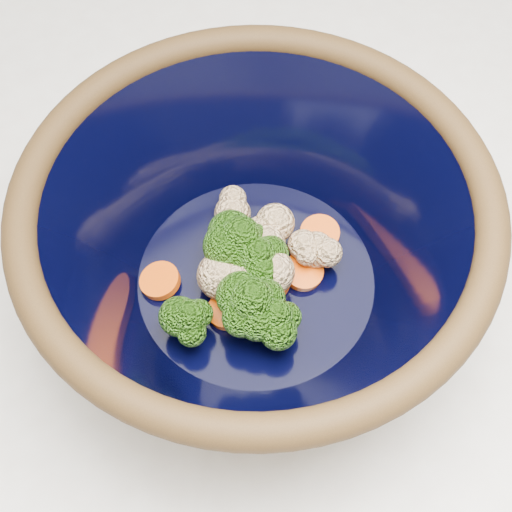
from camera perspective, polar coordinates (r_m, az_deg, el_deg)
counter at (r=0.94m, az=0.53°, el=-17.46°), size 1.20×1.20×0.90m
mixing_bowl at (r=0.47m, az=0.00°, el=0.81°), size 0.34×0.34×0.13m
vegetable_pile at (r=0.48m, az=-0.52°, el=-1.19°), size 0.15×0.12×0.05m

